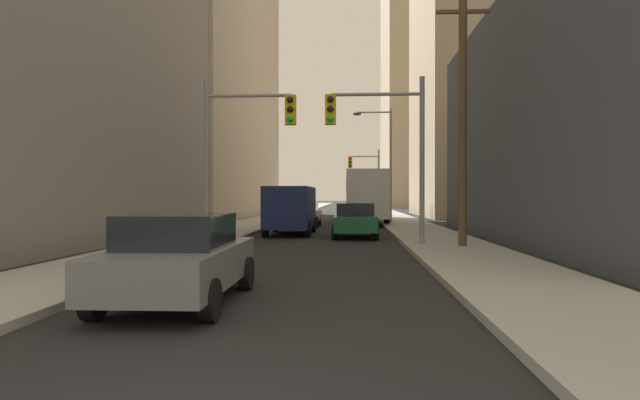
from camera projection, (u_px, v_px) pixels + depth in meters
name	position (u px, v px, depth m)	size (l,w,h in m)	color
sidewalk_left	(289.00, 214.00, 52.99)	(3.15, 160.00, 0.15)	#9E9E99
sidewalk_right	(387.00, 214.00, 52.43)	(3.15, 160.00, 0.15)	#9E9E99
city_bus	(366.00, 195.00, 36.42)	(2.67, 11.52, 3.40)	silver
cargo_van_navy	(291.00, 207.00, 25.53)	(2.16, 5.22, 2.26)	#141E4C
sedan_grey	(180.00, 258.00, 9.12)	(1.95, 4.22, 1.52)	slate
sedan_green	(355.00, 220.00, 23.66)	(1.95, 4.22, 1.52)	#195938
sedan_beige	(303.00, 214.00, 31.97)	(1.96, 4.27, 1.52)	#C6B793
traffic_signal_near_left	(245.00, 134.00, 19.13)	(3.31, 0.44, 6.00)	gray
traffic_signal_near_right	(380.00, 133.00, 18.85)	(3.48, 0.44, 6.00)	gray
traffic_signal_far_right	(366.00, 172.00, 48.40)	(2.84, 0.44, 6.00)	gray
utility_pole_right	(463.00, 102.00, 18.16)	(2.20, 0.28, 9.45)	brown
street_lamp_right	(384.00, 154.00, 35.07)	(2.55, 0.32, 7.50)	gray
building_left_mid_office	(166.00, 43.00, 48.21)	(16.33, 29.87, 31.10)	#B7A893
building_right_mid_block	(548.00, 52.00, 48.92)	(23.15, 18.16, 29.87)	tan
building_right_far_highrise	(439.00, 28.00, 92.93)	(18.84, 25.16, 61.76)	tan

